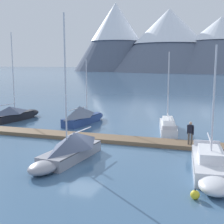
% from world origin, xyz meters
% --- Properties ---
extents(ground_plane, '(700.00, 700.00, 0.00)m').
position_xyz_m(ground_plane, '(0.00, 0.00, 0.00)').
color(ground_plane, '#426689').
extents(mountain_west_summit, '(60.84, 60.84, 48.50)m').
position_xyz_m(mountain_west_summit, '(-71.25, 199.12, 25.98)').
color(mountain_west_summit, '#4C566B').
rests_on(mountain_west_summit, ground).
extents(mountain_central_massif, '(81.51, 81.51, 41.92)m').
position_xyz_m(mountain_central_massif, '(-32.30, 198.28, 22.44)').
color(mountain_central_massif, slate).
rests_on(mountain_central_massif, ground).
extents(mountain_shoulder_ridge, '(83.58, 83.58, 35.20)m').
position_xyz_m(mountain_shoulder_ridge, '(1.15, 199.44, 18.42)').
color(mountain_shoulder_ridge, slate).
rests_on(mountain_shoulder_ridge, ground).
extents(dock, '(29.52, 3.42, 0.30)m').
position_xyz_m(dock, '(0.00, 4.00, 0.15)').
color(dock, brown).
rests_on(dock, ground).
extents(sailboat_nearest_berth, '(2.51, 6.44, 9.30)m').
position_xyz_m(sailboat_nearest_berth, '(-12.43, 8.81, 0.73)').
color(sailboat_nearest_berth, black).
rests_on(sailboat_nearest_berth, ground).
extents(sailboat_mid_dock_port, '(2.20, 6.53, 6.49)m').
position_xyz_m(sailboat_mid_dock_port, '(-4.55, 9.53, 0.87)').
color(sailboat_mid_dock_port, navy).
rests_on(sailboat_mid_dock_port, ground).
extents(sailboat_mid_dock_starboard, '(2.21, 6.78, 9.12)m').
position_xyz_m(sailboat_mid_dock_starboard, '(-0.04, -1.51, 0.79)').
color(sailboat_mid_dock_starboard, '#93939E').
rests_on(sailboat_mid_dock_starboard, ground).
extents(sailboat_far_berth, '(2.90, 7.24, 7.15)m').
position_xyz_m(sailboat_far_berth, '(4.13, 9.50, 0.50)').
color(sailboat_far_berth, white).
rests_on(sailboat_far_berth, ground).
extents(sailboat_outer_slip, '(2.71, 7.18, 7.13)m').
position_xyz_m(sailboat_outer_slip, '(8.60, -1.11, 0.52)').
color(sailboat_outer_slip, silver).
rests_on(sailboat_outer_slip, ground).
extents(person_on_dock, '(0.52, 0.38, 1.69)m').
position_xyz_m(person_on_dock, '(6.85, 3.93, 1.26)').
color(person_on_dock, brown).
rests_on(person_on_dock, dock).
extents(mooring_buoy_channel_marker, '(0.43, 0.43, 0.51)m').
position_xyz_m(mooring_buoy_channel_marker, '(8.15, -4.64, 0.22)').
color(mooring_buoy_channel_marker, yellow).
rests_on(mooring_buoy_channel_marker, ground).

